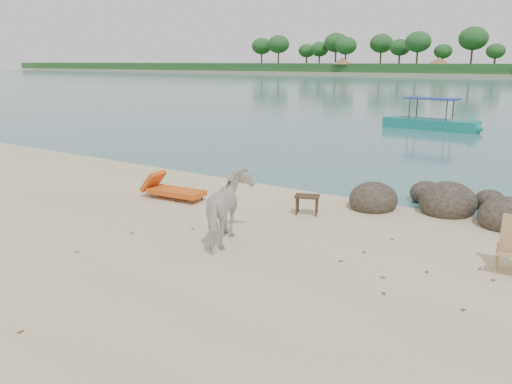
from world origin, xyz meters
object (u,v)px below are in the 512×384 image
boat_near (432,103)px  cow (230,210)px  side_table (307,206)px  lounge_chair (176,189)px  boulders (464,208)px

boat_near → cow: bearing=-81.0°
cow → side_table: size_ratio=2.93×
lounge_chair → boulders: bearing=17.3°
boulders → side_table: boulders is taller
cow → side_table: (0.41, 2.66, -0.50)m
side_table → boat_near: size_ratio=0.10×
cow → side_table: cow is taller
boulders → side_table: 3.91m
boat_near → lounge_chair: bearing=-90.1°
cow → side_table: 2.73m
cow → lounge_chair: bearing=-54.9°
cow → lounge_chair: (-3.27, 1.90, -0.44)m
side_table → lounge_chair: size_ratio=0.30×
side_table → lounge_chair: 3.76m
lounge_chair → boat_near: bearing=80.2°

